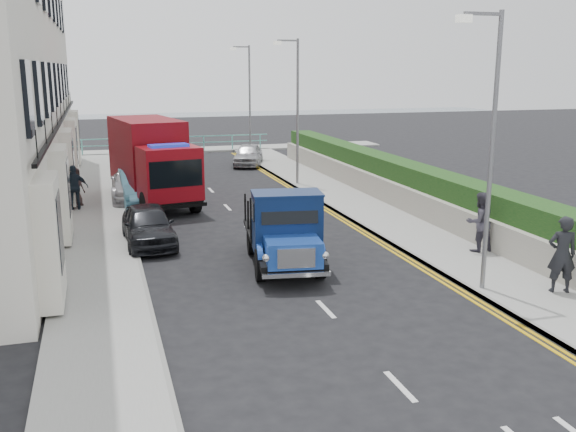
% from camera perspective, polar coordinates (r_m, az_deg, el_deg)
% --- Properties ---
extents(ground, '(120.00, 120.00, 0.00)m').
position_cam_1_polar(ground, '(17.39, 1.12, -5.99)').
color(ground, black).
rests_on(ground, ground).
extents(pavement_west, '(2.40, 38.00, 0.12)m').
position_cam_1_polar(pavement_west, '(25.29, -16.58, -0.32)').
color(pavement_west, gray).
rests_on(pavement_west, ground).
extents(pavement_east, '(2.60, 38.00, 0.12)m').
position_cam_1_polar(pavement_east, '(27.31, 5.99, 1.13)').
color(pavement_east, gray).
rests_on(pavement_east, ground).
extents(promenade, '(30.00, 2.50, 0.12)m').
position_cam_1_polar(promenade, '(45.28, -10.15, 5.75)').
color(promenade, gray).
rests_on(promenade, ground).
extents(sea_plane, '(120.00, 120.00, 0.00)m').
position_cam_1_polar(sea_plane, '(76.03, -12.90, 8.47)').
color(sea_plane, '#4C5A68').
rests_on(sea_plane, ground).
extents(garden_east, '(1.45, 28.00, 1.75)m').
position_cam_1_polar(garden_east, '(27.93, 9.66, 3.04)').
color(garden_east, '#B2AD9E').
rests_on(garden_east, ground).
extents(seafront_railing, '(13.00, 0.08, 1.11)m').
position_cam_1_polar(seafront_railing, '(44.43, -10.06, 6.29)').
color(seafront_railing, '#59B2A5').
rests_on(seafront_railing, ground).
extents(lamp_near, '(1.23, 0.18, 7.00)m').
position_cam_1_polar(lamp_near, '(16.55, 17.39, 6.65)').
color(lamp_near, slate).
rests_on(lamp_near, ground).
extents(lamp_mid, '(1.23, 0.18, 7.00)m').
position_cam_1_polar(lamp_mid, '(31.09, 0.64, 9.98)').
color(lamp_mid, slate).
rests_on(lamp_mid, ground).
extents(lamp_far, '(1.23, 0.18, 7.00)m').
position_cam_1_polar(lamp_far, '(40.74, -3.60, 10.69)').
color(lamp_far, slate).
rests_on(lamp_far, ground).
extents(bedford_lorry, '(2.54, 5.00, 2.28)m').
position_cam_1_polar(bedford_lorry, '(18.16, -0.17, -1.70)').
color(bedford_lorry, black).
rests_on(bedford_lorry, ground).
extents(red_lorry, '(3.39, 7.03, 3.53)m').
position_cam_1_polar(red_lorry, '(27.93, -12.04, 4.97)').
color(red_lorry, black).
rests_on(red_lorry, ground).
extents(parked_car_front, '(1.67, 3.92, 1.32)m').
position_cam_1_polar(parked_car_front, '(21.42, -12.33, -0.79)').
color(parked_car_front, black).
rests_on(parked_car_front, ground).
extents(parked_car_mid, '(1.69, 4.37, 1.42)m').
position_cam_1_polar(parked_car_mid, '(28.14, -13.13, 2.56)').
color(parked_car_mid, '#5599B7').
rests_on(parked_car_mid, ground).
extents(parked_car_rear, '(2.30, 5.32, 1.52)m').
position_cam_1_polar(parked_car_rear, '(29.15, -13.37, 3.01)').
color(parked_car_rear, '#BAB9BF').
rests_on(parked_car_rear, ground).
extents(seafront_car_left, '(3.09, 5.55, 1.47)m').
position_cam_1_polar(seafront_car_left, '(38.86, -11.29, 5.51)').
color(seafront_car_left, black).
rests_on(seafront_car_left, ground).
extents(seafront_car_right, '(2.69, 4.09, 1.29)m').
position_cam_1_polar(seafront_car_right, '(38.15, -3.56, 5.47)').
color(seafront_car_right, '#A2A3A6').
rests_on(seafront_car_right, ground).
extents(pedestrian_east_near, '(0.83, 0.68, 1.98)m').
position_cam_1_polar(pedestrian_east_near, '(17.50, 23.17, -3.15)').
color(pedestrian_east_near, black).
rests_on(pedestrian_east_near, pavement_east).
extents(pedestrian_east_far, '(0.92, 0.73, 1.85)m').
position_cam_1_polar(pedestrian_east_far, '(20.57, 16.65, -0.50)').
color(pedestrian_east_far, '#37343F').
rests_on(pedestrian_east_far, pavement_east).
extents(pedestrian_west_near, '(1.05, 0.45, 1.78)m').
position_cam_1_polar(pedestrian_west_near, '(26.95, -18.44, 2.43)').
color(pedestrian_west_near, '#1A252F').
rests_on(pedestrian_west_near, pavement_west).
extents(pedestrian_west_far, '(0.92, 0.89, 1.59)m').
position_cam_1_polar(pedestrian_west_far, '(27.67, -18.39, 2.49)').
color(pedestrian_west_far, '#3C2D2B').
rests_on(pedestrian_west_far, pavement_west).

